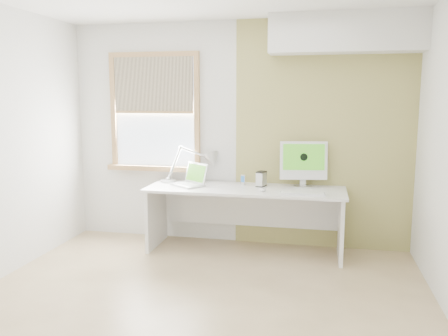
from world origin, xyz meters
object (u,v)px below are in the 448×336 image
(external_drive, at_px, (261,179))
(imac, at_px, (303,161))
(desk, at_px, (246,204))
(desk_lamp, at_px, (204,163))
(laptop, at_px, (191,180))

(external_drive, distance_m, imac, 0.51)
(desk, bearing_deg, imac, 13.05)
(desk_lamp, xyz_separation_m, laptop, (-0.09, -0.24, -0.16))
(desk, relative_size, external_drive, 12.85)
(desk_lamp, bearing_deg, laptop, -111.35)
(desk, bearing_deg, external_drive, 24.22)
(desk, height_order, desk_lamp, desk_lamp)
(desk, distance_m, desk_lamp, 0.72)
(external_drive, xyz_separation_m, imac, (0.46, 0.07, 0.20))
(desk, xyz_separation_m, desk_lamp, (-0.54, 0.22, 0.42))
(desk, height_order, laptop, laptop)
(desk, relative_size, imac, 4.15)
(desk, bearing_deg, desk_lamp, 157.74)
(external_drive, bearing_deg, desk_lamp, 168.23)
(desk, height_order, external_drive, external_drive)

